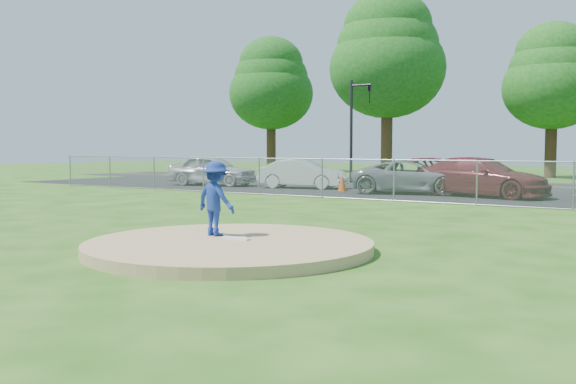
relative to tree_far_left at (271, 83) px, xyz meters
name	(u,v)px	position (x,y,z in m)	size (l,w,h in m)	color
ground	(426,209)	(22.00, -23.00, -7.06)	(120.00, 120.00, 0.00)	#214D10
pitchers_mound	(230,246)	(22.00, -33.00, -6.96)	(5.40, 5.40, 0.20)	tan
pitching_rubber	(236,238)	(22.00, -32.80, -6.84)	(0.60, 0.15, 0.04)	white
chain_link_fence	(448,182)	(22.00, -21.00, -6.31)	(40.00, 0.06, 1.50)	gray
parking_lot	(486,196)	(22.00, -16.50, -7.05)	(50.00, 8.00, 0.01)	black
street	(529,186)	(22.00, -9.00, -7.06)	(60.00, 7.00, 0.01)	black
tree_far_left	(271,83)	(0.00, 0.00, 0.00)	(6.72, 6.72, 10.74)	#372214
tree_left	(388,54)	(11.00, -2.00, 1.18)	(7.84, 7.84, 12.53)	#3C2516
tree_center	(553,76)	(21.00, 1.00, -0.59)	(6.16, 6.16, 9.84)	#362013
traffic_signal_left	(355,121)	(13.24, -11.00, -3.70)	(1.28, 0.20, 5.60)	black
pitcher	(216,199)	(21.34, -32.60, -6.12)	(0.95, 0.55, 1.47)	navy
traffic_cone	(342,183)	(15.92, -17.37, -6.67)	(0.39, 0.39, 0.76)	#D64A0B
parked_car_silver	(212,170)	(8.33, -17.26, -6.27)	(1.84, 4.57, 1.56)	#BABABF
parked_car_white	(302,174)	(13.37, -16.62, -6.37)	(1.44, 4.14, 1.36)	silver
parked_car_gray	(413,177)	(19.12, -17.12, -6.36)	(2.30, 4.99, 1.39)	gray
parked_car_darkred	(481,177)	(21.99, -17.09, -6.28)	(2.17, 5.33, 1.55)	maroon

